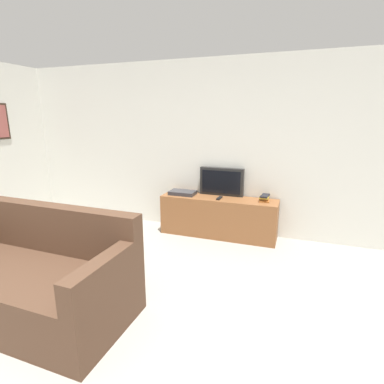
{
  "coord_description": "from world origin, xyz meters",
  "views": [
    {
      "loc": [
        1.51,
        -1.41,
        1.77
      ],
      "look_at": [
        0.14,
        2.41,
        0.74
      ],
      "focal_mm": 28.0,
      "sensor_mm": 36.0,
      "label": 1
    }
  ],
  "objects_px": {
    "tv_stand": "(218,217)",
    "television": "(222,182)",
    "set_top_box": "(183,193)",
    "remote_on_stand": "(219,198)",
    "book_stack": "(265,198)",
    "couch": "(28,279)"
  },
  "relations": [
    {
      "from": "tv_stand",
      "to": "book_stack",
      "type": "height_order",
      "value": "book_stack"
    },
    {
      "from": "book_stack",
      "to": "set_top_box",
      "type": "height_order",
      "value": "book_stack"
    },
    {
      "from": "television",
      "to": "set_top_box",
      "type": "xyz_separation_m",
      "value": [
        -0.57,
        -0.17,
        -0.18
      ]
    },
    {
      "from": "set_top_box",
      "to": "book_stack",
      "type": "bearing_deg",
      "value": 2.44
    },
    {
      "from": "tv_stand",
      "to": "television",
      "type": "xyz_separation_m",
      "value": [
        -0.0,
        0.17,
        0.51
      ]
    },
    {
      "from": "remote_on_stand",
      "to": "set_top_box",
      "type": "relative_size",
      "value": 0.43
    },
    {
      "from": "book_stack",
      "to": "set_top_box",
      "type": "xyz_separation_m",
      "value": [
        -1.24,
        -0.05,
        -0.01
      ]
    },
    {
      "from": "tv_stand",
      "to": "couch",
      "type": "bearing_deg",
      "value": -116.94
    },
    {
      "from": "set_top_box",
      "to": "tv_stand",
      "type": "bearing_deg",
      "value": -0.0
    },
    {
      "from": "couch",
      "to": "book_stack",
      "type": "xyz_separation_m",
      "value": [
        1.86,
        2.4,
        0.33
      ]
    },
    {
      "from": "tv_stand",
      "to": "book_stack",
      "type": "relative_size",
      "value": 7.73
    },
    {
      "from": "television",
      "to": "remote_on_stand",
      "type": "distance_m",
      "value": 0.3
    },
    {
      "from": "couch",
      "to": "book_stack",
      "type": "bearing_deg",
      "value": 53.2
    },
    {
      "from": "television",
      "to": "couch",
      "type": "height_order",
      "value": "television"
    },
    {
      "from": "tv_stand",
      "to": "set_top_box",
      "type": "relative_size",
      "value": 4.37
    },
    {
      "from": "book_stack",
      "to": "remote_on_stand",
      "type": "relative_size",
      "value": 1.32
    },
    {
      "from": "remote_on_stand",
      "to": "set_top_box",
      "type": "xyz_separation_m",
      "value": [
        -0.6,
        0.06,
        0.02
      ]
    },
    {
      "from": "couch",
      "to": "remote_on_stand",
      "type": "xyz_separation_m",
      "value": [
        1.22,
        2.29,
        0.3
      ]
    },
    {
      "from": "tv_stand",
      "to": "set_top_box",
      "type": "distance_m",
      "value": 0.66
    },
    {
      "from": "book_stack",
      "to": "television",
      "type": "bearing_deg",
      "value": 170.34
    },
    {
      "from": "couch",
      "to": "book_stack",
      "type": "height_order",
      "value": "couch"
    },
    {
      "from": "tv_stand",
      "to": "remote_on_stand",
      "type": "height_order",
      "value": "remote_on_stand"
    }
  ]
}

